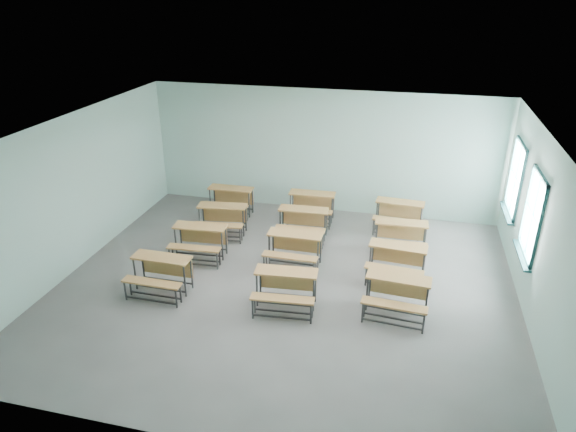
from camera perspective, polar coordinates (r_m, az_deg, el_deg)
name	(u,v)px	position (r m, az deg, el deg)	size (l,w,h in m)	color
room	(289,214)	(9.67, 0.16, 0.25)	(9.04, 8.04, 3.24)	slate
desk_unit_r0c0	(160,270)	(10.32, -14.02, -5.83)	(1.17, 0.79, 0.72)	#A8753C
desk_unit_r0c1	(285,285)	(9.56, -0.29, -7.64)	(1.22, 0.87, 0.72)	#A8753C
desk_unit_r0c2	(397,291)	(9.58, 12.03, -8.17)	(1.22, 0.86, 0.72)	#A8753C
desk_unit_r1c0	(199,238)	(11.39, -9.85, -2.37)	(1.21, 0.85, 0.72)	#A8753C
desk_unit_r1c1	(294,246)	(10.89, 0.66, -3.31)	(1.17, 0.79, 0.72)	#A8753C
desk_unit_r1c2	(397,258)	(10.65, 12.00, -4.58)	(1.22, 0.87, 0.72)	#A8753C
desk_unit_r2c0	(222,216)	(12.35, -7.38, 0.01)	(1.24, 0.91, 0.72)	#A8753C
desk_unit_r2c1	(303,220)	(12.06, 1.65, -0.41)	(1.19, 0.82, 0.72)	#A8753C
desk_unit_r2c2	(401,233)	(11.68, 12.43, -1.90)	(1.18, 0.81, 0.72)	#A8753C
desk_unit_r3c0	(230,198)	(13.39, -6.47, 2.05)	(1.16, 0.78, 0.72)	#A8753C
desk_unit_r3c1	(311,203)	(12.99, 2.62, 1.47)	(1.18, 0.81, 0.72)	#A8753C
desk_unit_r3c2	(399,212)	(12.75, 12.24, 0.44)	(1.21, 0.86, 0.72)	#A8753C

